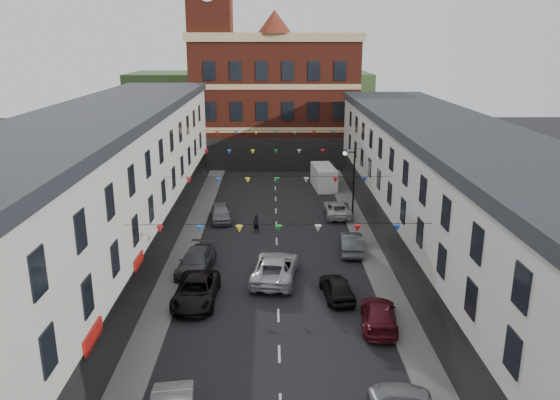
{
  "coord_description": "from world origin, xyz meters",
  "views": [
    {
      "loc": [
        -0.3,
        -32.07,
        15.08
      ],
      "look_at": [
        0.25,
        7.07,
        3.65
      ],
      "focal_mm": 35.0,
      "sensor_mm": 36.0,
      "label": 1
    }
  ],
  "objects_px": {
    "street_lamp": "(351,175)",
    "car_right_f": "(338,209)",
    "car_left_c": "(196,291)",
    "car_right_e": "(351,243)",
    "white_van": "(324,177)",
    "car_right_d": "(337,287)",
    "moving_car": "(275,268)",
    "car_right_c": "(379,315)",
    "car_left_d": "(196,261)",
    "pedestrian": "(256,224)",
    "car_left_e": "(221,213)"
  },
  "relations": [
    {
      "from": "street_lamp",
      "to": "car_right_d",
      "type": "bearing_deg",
      "value": -100.58
    },
    {
      "from": "car_left_d",
      "to": "car_right_f",
      "type": "bearing_deg",
      "value": 54.24
    },
    {
      "from": "white_van",
      "to": "car_right_d",
      "type": "bearing_deg",
      "value": -98.23
    },
    {
      "from": "car_right_d",
      "to": "moving_car",
      "type": "relative_size",
      "value": 0.69
    },
    {
      "from": "car_left_d",
      "to": "car_right_c",
      "type": "xyz_separation_m",
      "value": [
        11.0,
        -7.54,
        -0.06
      ]
    },
    {
      "from": "street_lamp",
      "to": "white_van",
      "type": "relative_size",
      "value": 1.13
    },
    {
      "from": "car_left_e",
      "to": "white_van",
      "type": "relative_size",
      "value": 0.8
    },
    {
      "from": "car_right_f",
      "to": "moving_car",
      "type": "relative_size",
      "value": 0.83
    },
    {
      "from": "car_left_c",
      "to": "car_right_f",
      "type": "height_order",
      "value": "car_left_c"
    },
    {
      "from": "car_left_d",
      "to": "car_right_e",
      "type": "distance_m",
      "value": 11.52
    },
    {
      "from": "car_right_e",
      "to": "car_right_f",
      "type": "xyz_separation_m",
      "value": [
        0.0,
        8.64,
        -0.05
      ]
    },
    {
      "from": "car_left_c",
      "to": "car_right_e",
      "type": "xyz_separation_m",
      "value": [
        10.4,
        7.96,
        -0.01
      ]
    },
    {
      "from": "street_lamp",
      "to": "car_left_d",
      "type": "height_order",
      "value": "street_lamp"
    },
    {
      "from": "car_right_c",
      "to": "moving_car",
      "type": "xyz_separation_m",
      "value": [
        -5.65,
        6.19,
        0.15
      ]
    },
    {
      "from": "street_lamp",
      "to": "white_van",
      "type": "distance_m",
      "value": 10.66
    },
    {
      "from": "car_right_c",
      "to": "car_right_d",
      "type": "height_order",
      "value": "car_right_d"
    },
    {
      "from": "car_right_e",
      "to": "white_van",
      "type": "bearing_deg",
      "value": -84.45
    },
    {
      "from": "street_lamp",
      "to": "car_right_f",
      "type": "distance_m",
      "value": 3.41
    },
    {
      "from": "car_left_c",
      "to": "car_right_d",
      "type": "distance_m",
      "value": 8.52
    },
    {
      "from": "street_lamp",
      "to": "car_left_d",
      "type": "distance_m",
      "value": 17.1
    },
    {
      "from": "street_lamp",
      "to": "car_right_d",
      "type": "relative_size",
      "value": 1.49
    },
    {
      "from": "street_lamp",
      "to": "car_right_d",
      "type": "height_order",
      "value": "street_lamp"
    },
    {
      "from": "car_left_d",
      "to": "car_right_e",
      "type": "bearing_deg",
      "value": 23.87
    },
    {
      "from": "pedestrian",
      "to": "car_right_f",
      "type": "bearing_deg",
      "value": 54.11
    },
    {
      "from": "white_van",
      "to": "car_left_d",
      "type": "bearing_deg",
      "value": -120.73
    },
    {
      "from": "car_left_c",
      "to": "car_left_d",
      "type": "bearing_deg",
      "value": 98.97
    },
    {
      "from": "car_left_c",
      "to": "car_right_e",
      "type": "bearing_deg",
      "value": 38.89
    },
    {
      "from": "car_left_c",
      "to": "white_van",
      "type": "relative_size",
      "value": 1.0
    },
    {
      "from": "street_lamp",
      "to": "moving_car",
      "type": "xyz_separation_m",
      "value": [
        -6.7,
        -13.07,
        -3.09
      ]
    },
    {
      "from": "car_left_e",
      "to": "car_left_c",
      "type": "bearing_deg",
      "value": -97.63
    },
    {
      "from": "car_right_e",
      "to": "white_van",
      "type": "xyz_separation_m",
      "value": [
        -0.36,
        18.5,
        0.45
      ]
    },
    {
      "from": "pedestrian",
      "to": "car_right_c",
      "type": "bearing_deg",
      "value": -42.07
    },
    {
      "from": "white_van",
      "to": "pedestrian",
      "type": "height_order",
      "value": "white_van"
    },
    {
      "from": "car_right_d",
      "to": "car_right_f",
      "type": "height_order",
      "value": "car_right_d"
    },
    {
      "from": "street_lamp",
      "to": "car_left_c",
      "type": "xyz_separation_m",
      "value": [
        -11.45,
        -16.25,
        -3.17
      ]
    },
    {
      "from": "car_right_c",
      "to": "car_left_c",
      "type": "bearing_deg",
      "value": -8.82
    },
    {
      "from": "street_lamp",
      "to": "car_right_f",
      "type": "height_order",
      "value": "street_lamp"
    },
    {
      "from": "car_left_c",
      "to": "car_left_e",
      "type": "xyz_separation_m",
      "value": [
        0.09,
        15.48,
        -0.01
      ]
    },
    {
      "from": "white_van",
      "to": "car_left_c",
      "type": "bearing_deg",
      "value": -115.62
    },
    {
      "from": "car_right_e",
      "to": "pedestrian",
      "type": "distance_m",
      "value": 8.34
    },
    {
      "from": "car_right_f",
      "to": "white_van",
      "type": "xyz_separation_m",
      "value": [
        -0.36,
        9.86,
        0.5
      ]
    },
    {
      "from": "car_right_d",
      "to": "car_right_e",
      "type": "bearing_deg",
      "value": -110.72
    },
    {
      "from": "car_left_c",
      "to": "car_right_d",
      "type": "relative_size",
      "value": 1.31
    },
    {
      "from": "car_right_d",
      "to": "white_van",
      "type": "distance_m",
      "value": 26.05
    },
    {
      "from": "white_van",
      "to": "street_lamp",
      "type": "bearing_deg",
      "value": -86.98
    },
    {
      "from": "car_right_c",
      "to": "car_right_e",
      "type": "height_order",
      "value": "car_right_e"
    },
    {
      "from": "car_right_c",
      "to": "car_right_d",
      "type": "relative_size",
      "value": 1.15
    },
    {
      "from": "car_right_c",
      "to": "car_right_e",
      "type": "bearing_deg",
      "value": -82.71
    },
    {
      "from": "car_left_d",
      "to": "car_right_f",
      "type": "relative_size",
      "value": 1.04
    },
    {
      "from": "car_right_c",
      "to": "car_right_d",
      "type": "xyz_separation_m",
      "value": [
        -1.9,
        3.47,
        0.02
      ]
    }
  ]
}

